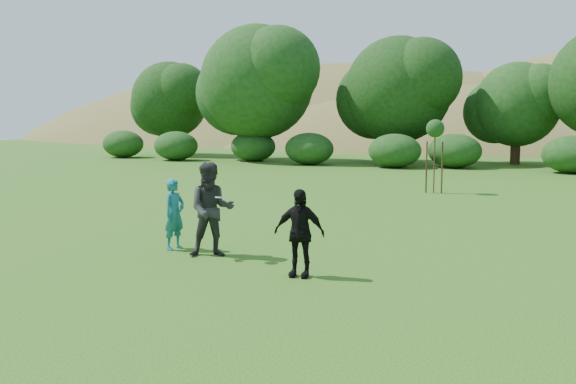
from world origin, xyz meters
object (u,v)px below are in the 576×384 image
(player_teal, at_px, (174,214))
(sapling, at_px, (435,131))
(player_grey, at_px, (211,210))
(player_black, at_px, (299,233))

(player_teal, bearing_deg, sapling, -4.97)
(player_teal, bearing_deg, player_grey, -95.73)
(player_grey, relative_size, player_black, 1.22)
(player_grey, height_order, player_black, player_grey)
(player_black, bearing_deg, player_grey, 154.24)
(player_teal, distance_m, player_black, 3.68)
(player_black, distance_m, sapling, 14.28)
(sapling, bearing_deg, player_grey, -98.47)
(sapling, bearing_deg, player_teal, -103.42)
(player_grey, distance_m, player_black, 2.52)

